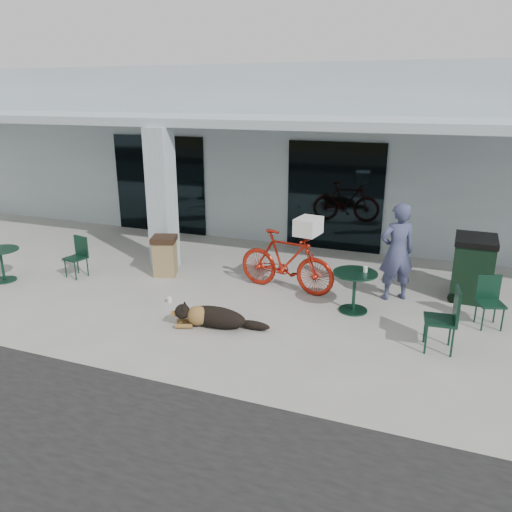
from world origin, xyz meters
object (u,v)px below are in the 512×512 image
at_px(dog, 216,316).
at_px(cafe_table_near, 2,265).
at_px(bicycle, 286,261).
at_px(cafe_chair_near, 75,258).
at_px(cafe_chair_far_a, 491,303).
at_px(trash_receptacle, 165,256).
at_px(person, 397,252).
at_px(cafe_chair_far_b, 440,319).
at_px(wheeled_bin, 473,268).
at_px(cafe_table_far, 354,292).

height_order(dog, cafe_table_near, cafe_table_near).
bearing_deg(bicycle, cafe_chair_near, 109.50).
relative_size(cafe_chair_far_a, trash_receptacle, 1.01).
distance_m(cafe_table_near, person, 8.10).
xyz_separation_m(dog, cafe_chair_far_b, (3.55, 0.51, 0.31)).
bearing_deg(cafe_chair_near, cafe_chair_far_b, 6.36).
distance_m(cafe_table_near, cafe_chair_near, 1.50).
relative_size(dog, cafe_chair_far_b, 1.21).
distance_m(cafe_chair_far_a, trash_receptacle, 6.47).
xyz_separation_m(bicycle, wheeled_bin, (3.46, 0.93, -0.01)).
bearing_deg(cafe_chair_far_b, cafe_chair_far_a, 140.55).
bearing_deg(cafe_table_far, cafe_chair_far_a, 4.09).
height_order(bicycle, cafe_chair_near, bicycle).
bearing_deg(cafe_chair_near, cafe_table_near, -138.42).
bearing_deg(cafe_chair_far_b, cafe_chair_near, -100.20).
relative_size(bicycle, cafe_table_near, 2.73).
relative_size(cafe_chair_near, person, 0.46).
xyz_separation_m(cafe_chair_near, cafe_chair_far_a, (8.20, 0.50, 0.00)).
distance_m(dog, cafe_chair_near, 4.05).
bearing_deg(cafe_table_near, cafe_chair_near, 30.21).
bearing_deg(cafe_table_near, cafe_table_far, 8.57).
bearing_deg(cafe_chair_far_a, trash_receptacle, 159.54).
distance_m(bicycle, trash_receptacle, 2.74).
distance_m(bicycle, cafe_chair_far_a, 3.75).
height_order(cafe_chair_far_b, wheeled_bin, wheeled_bin).
height_order(cafe_chair_near, person, person).
bearing_deg(cafe_chair_near, cafe_table_far, 14.63).
height_order(bicycle, wheeled_bin, bicycle).
height_order(cafe_table_near, cafe_chair_far_b, cafe_chair_far_b).
bearing_deg(trash_receptacle, cafe_chair_far_a, -2.66).
bearing_deg(cafe_chair_near, cafe_chair_far_a, 14.86).
xyz_separation_m(cafe_table_near, person, (7.84, 1.95, 0.60)).
xyz_separation_m(dog, trash_receptacle, (-2.14, 1.96, 0.23)).
xyz_separation_m(bicycle, cafe_chair_near, (-4.47, -0.87, -0.18)).
relative_size(cafe_table_far, wheeled_bin, 0.66).
xyz_separation_m(cafe_table_far, cafe_chair_far_b, (1.48, -0.99, 0.14)).
xyz_separation_m(cafe_table_near, cafe_chair_far_b, (8.71, 0.10, 0.17)).
relative_size(dog, person, 0.66).
bearing_deg(person, trash_receptacle, -24.94).
height_order(dog, person, person).
bearing_deg(bicycle, person, -72.68).
xyz_separation_m(cafe_chair_far_b, wheeled_bin, (0.52, 2.45, 0.09)).
relative_size(cafe_table_far, person, 0.42).
height_order(cafe_chair_far_b, trash_receptacle, cafe_chair_far_b).
bearing_deg(cafe_table_near, person, 13.97).
distance_m(bicycle, wheeled_bin, 3.58).
height_order(bicycle, cafe_table_far, bicycle).
distance_m(cafe_chair_far_a, person, 1.86).
xyz_separation_m(person, wheeled_bin, (1.38, 0.60, -0.34)).
distance_m(bicycle, cafe_table_far, 1.58).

